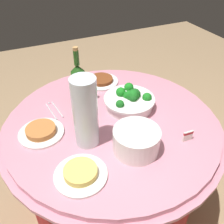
{
  "coord_description": "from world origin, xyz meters",
  "views": [
    {
      "loc": [
        0.41,
        0.9,
        1.56
      ],
      "look_at": [
        0.0,
        0.0,
        0.79
      ],
      "focal_mm": 39.31,
      "sensor_mm": 36.0,
      "label": 1
    }
  ],
  "objects_px": {
    "broccoli_bowl": "(130,100)",
    "serving_tongs": "(54,110)",
    "plate_stack": "(136,140)",
    "label_placard_front": "(188,135)",
    "food_plate_stir_fry": "(101,81)",
    "wine_bottle": "(79,83)",
    "food_plate_peanuts": "(41,131)",
    "decorative_fruit_vase": "(85,115)",
    "food_plate_noodles": "(81,173)"
  },
  "relations": [
    {
      "from": "plate_stack",
      "to": "food_plate_stir_fry",
      "type": "bearing_deg",
      "value": -97.76
    },
    {
      "from": "broccoli_bowl",
      "to": "wine_bottle",
      "type": "relative_size",
      "value": 0.83
    },
    {
      "from": "wine_bottle",
      "to": "serving_tongs",
      "type": "height_order",
      "value": "wine_bottle"
    },
    {
      "from": "plate_stack",
      "to": "food_plate_stir_fry",
      "type": "height_order",
      "value": "plate_stack"
    },
    {
      "from": "broccoli_bowl",
      "to": "food_plate_peanuts",
      "type": "distance_m",
      "value": 0.5
    },
    {
      "from": "broccoli_bowl",
      "to": "food_plate_peanuts",
      "type": "height_order",
      "value": "broccoli_bowl"
    },
    {
      "from": "decorative_fruit_vase",
      "to": "food_plate_peanuts",
      "type": "xyz_separation_m",
      "value": [
        0.19,
        -0.14,
        -0.15
      ]
    },
    {
      "from": "wine_bottle",
      "to": "serving_tongs",
      "type": "distance_m",
      "value": 0.2
    },
    {
      "from": "serving_tongs",
      "to": "food_plate_noodles",
      "type": "distance_m",
      "value": 0.48
    },
    {
      "from": "wine_bottle",
      "to": "food_plate_peanuts",
      "type": "relative_size",
      "value": 1.53
    },
    {
      "from": "broccoli_bowl",
      "to": "wine_bottle",
      "type": "xyz_separation_m",
      "value": [
        0.24,
        -0.15,
        0.09
      ]
    },
    {
      "from": "decorative_fruit_vase",
      "to": "wine_bottle",
      "type": "bearing_deg",
      "value": -102.74
    },
    {
      "from": "food_plate_noodles",
      "to": "food_plate_stir_fry",
      "type": "height_order",
      "value": "food_plate_noodles"
    },
    {
      "from": "broccoli_bowl",
      "to": "food_plate_stir_fry",
      "type": "bearing_deg",
      "value": -82.21
    },
    {
      "from": "plate_stack",
      "to": "food_plate_noodles",
      "type": "bearing_deg",
      "value": 8.02
    },
    {
      "from": "plate_stack",
      "to": "food_plate_peanuts",
      "type": "height_order",
      "value": "plate_stack"
    },
    {
      "from": "label_placard_front",
      "to": "serving_tongs",
      "type": "bearing_deg",
      "value": -43.68
    },
    {
      "from": "decorative_fruit_vase",
      "to": "food_plate_noodles",
      "type": "relative_size",
      "value": 1.55
    },
    {
      "from": "wine_bottle",
      "to": "decorative_fruit_vase",
      "type": "bearing_deg",
      "value": 77.26
    },
    {
      "from": "serving_tongs",
      "to": "food_plate_noodles",
      "type": "bearing_deg",
      "value": 89.11
    },
    {
      "from": "food_plate_stir_fry",
      "to": "label_placard_front",
      "type": "xyz_separation_m",
      "value": [
        -0.17,
        0.66,
        0.02
      ]
    },
    {
      "from": "serving_tongs",
      "to": "food_plate_peanuts",
      "type": "distance_m",
      "value": 0.19
    },
    {
      "from": "plate_stack",
      "to": "food_plate_peanuts",
      "type": "distance_m",
      "value": 0.47
    },
    {
      "from": "serving_tongs",
      "to": "plate_stack",
      "type": "bearing_deg",
      "value": 121.17
    },
    {
      "from": "food_plate_stir_fry",
      "to": "food_plate_peanuts",
      "type": "height_order",
      "value": "food_plate_peanuts"
    },
    {
      "from": "food_plate_stir_fry",
      "to": "food_plate_noodles",
      "type": "bearing_deg",
      "value": 61.07
    },
    {
      "from": "broccoli_bowl",
      "to": "food_plate_noodles",
      "type": "bearing_deg",
      "value": 40.12
    },
    {
      "from": "plate_stack",
      "to": "serving_tongs",
      "type": "xyz_separation_m",
      "value": [
        0.27,
        -0.44,
        -0.05
      ]
    },
    {
      "from": "broccoli_bowl",
      "to": "serving_tongs",
      "type": "distance_m",
      "value": 0.42
    },
    {
      "from": "food_plate_stir_fry",
      "to": "label_placard_front",
      "type": "relative_size",
      "value": 4.0
    },
    {
      "from": "food_plate_stir_fry",
      "to": "plate_stack",
      "type": "bearing_deg",
      "value": 82.24
    },
    {
      "from": "wine_bottle",
      "to": "serving_tongs",
      "type": "bearing_deg",
      "value": 2.3
    },
    {
      "from": "plate_stack",
      "to": "decorative_fruit_vase",
      "type": "relative_size",
      "value": 0.62
    },
    {
      "from": "plate_stack",
      "to": "decorative_fruit_vase",
      "type": "bearing_deg",
      "value": -37.19
    },
    {
      "from": "food_plate_stir_fry",
      "to": "wine_bottle",
      "type": "bearing_deg",
      "value": 39.63
    },
    {
      "from": "food_plate_noodles",
      "to": "food_plate_stir_fry",
      "type": "xyz_separation_m",
      "value": [
        -0.36,
        -0.65,
        -0.0
      ]
    },
    {
      "from": "plate_stack",
      "to": "label_placard_front",
      "type": "height_order",
      "value": "plate_stack"
    },
    {
      "from": "food_plate_peanuts",
      "to": "label_placard_front",
      "type": "height_order",
      "value": "label_placard_front"
    },
    {
      "from": "plate_stack",
      "to": "decorative_fruit_vase",
      "type": "height_order",
      "value": "decorative_fruit_vase"
    },
    {
      "from": "broccoli_bowl",
      "to": "food_plate_noodles",
      "type": "relative_size",
      "value": 1.27
    },
    {
      "from": "plate_stack",
      "to": "label_placard_front",
      "type": "bearing_deg",
      "value": 168.35
    },
    {
      "from": "food_plate_peanuts",
      "to": "label_placard_front",
      "type": "relative_size",
      "value": 4.0
    },
    {
      "from": "food_plate_noodles",
      "to": "serving_tongs",
      "type": "bearing_deg",
      "value": -90.89
    },
    {
      "from": "food_plate_stir_fry",
      "to": "food_plate_peanuts",
      "type": "relative_size",
      "value": 1.0
    },
    {
      "from": "wine_bottle",
      "to": "food_plate_stir_fry",
      "type": "xyz_separation_m",
      "value": [
        -0.19,
        -0.16,
        -0.12
      ]
    },
    {
      "from": "food_plate_peanuts",
      "to": "decorative_fruit_vase",
      "type": "bearing_deg",
      "value": 142.81
    },
    {
      "from": "food_plate_noodles",
      "to": "plate_stack",
      "type": "bearing_deg",
      "value": -171.98
    },
    {
      "from": "wine_bottle",
      "to": "food_plate_noodles",
      "type": "height_order",
      "value": "wine_bottle"
    },
    {
      "from": "serving_tongs",
      "to": "food_plate_stir_fry",
      "type": "xyz_separation_m",
      "value": [
        -0.35,
        -0.17,
        0.01
      ]
    },
    {
      "from": "broccoli_bowl",
      "to": "food_plate_stir_fry",
      "type": "distance_m",
      "value": 0.32
    }
  ]
}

